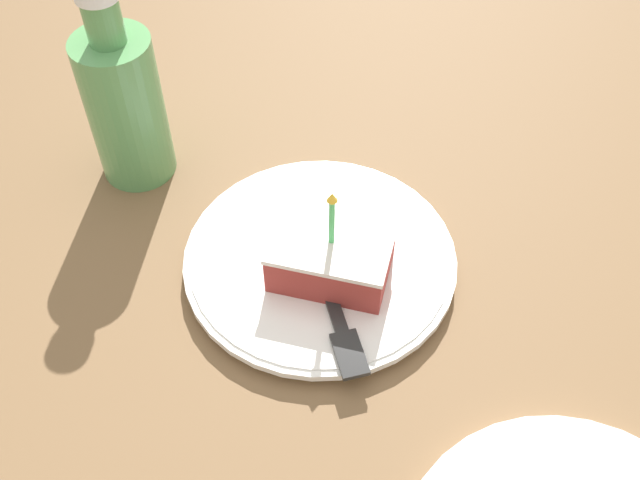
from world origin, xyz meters
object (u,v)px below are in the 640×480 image
Objects in this scene: plate at (320,260)px; bottle at (125,103)px; fork at (334,307)px; cake_slice at (331,257)px.

plate is 1.19× the size of bottle.
plate is 0.06m from fork.
cake_slice is at bearing -138.90° from plate.
plate is at bearing -110.80° from bottle.
plate is 1.63× the size of fork.
plate is at bearing 25.85° from fork.
cake_slice is 0.49× the size of bottle.
cake_slice is at bearing 17.59° from fork.
fork is 0.73× the size of bottle.
cake_slice is 0.26m from bottle.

